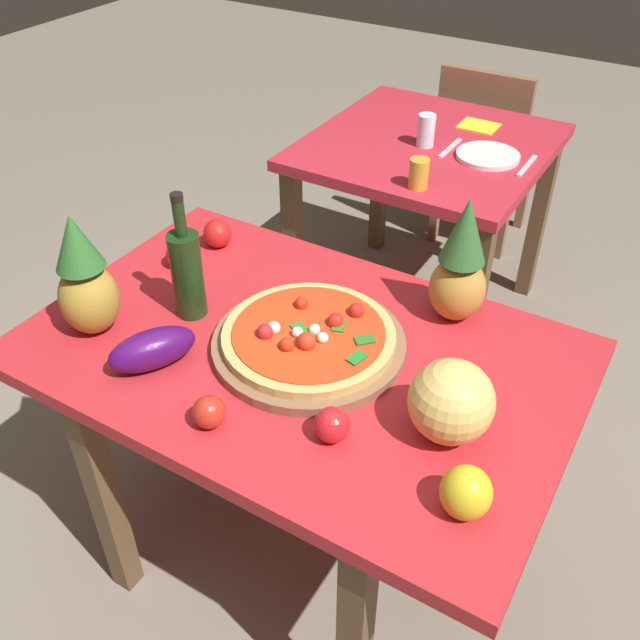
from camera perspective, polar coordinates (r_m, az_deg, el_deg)
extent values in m
plane|color=gray|center=(2.19, -1.36, -17.56)|extent=(10.00, 10.00, 0.00)
cube|color=brown|center=(1.91, -17.04, -13.78)|extent=(0.06, 0.06, 0.71)
cube|color=brown|center=(2.27, -4.36, -1.92)|extent=(0.06, 0.06, 0.71)
cube|color=brown|center=(2.04, 12.73, -8.57)|extent=(0.06, 0.06, 0.71)
cube|color=red|center=(1.64, -1.73, -2.85)|extent=(1.26, 0.82, 0.04)
cube|color=brown|center=(2.70, -2.23, 5.51)|extent=(0.06, 0.06, 0.71)
cube|color=brown|center=(2.45, 12.31, 0.65)|extent=(0.06, 0.06, 0.71)
cube|color=brown|center=(3.26, 4.89, 11.40)|extent=(0.06, 0.06, 0.71)
cube|color=brown|center=(3.05, 17.30, 7.77)|extent=(0.06, 0.06, 0.71)
cube|color=#BD2635|center=(2.66, 8.83, 13.77)|extent=(0.83, 0.87, 0.04)
cube|color=#885E42|center=(3.63, 16.34, 10.16)|extent=(0.04, 0.04, 0.41)
cube|color=#885E42|center=(3.70, 11.41, 11.53)|extent=(0.04, 0.04, 0.41)
cube|color=#885E42|center=(3.34, 14.73, 7.98)|extent=(0.04, 0.04, 0.41)
cube|color=#885E42|center=(3.42, 9.46, 9.49)|extent=(0.04, 0.04, 0.41)
cube|color=#885E42|center=(3.42, 13.53, 13.17)|extent=(0.41, 0.41, 0.04)
cube|color=#875F42|center=(3.18, 13.04, 15.65)|extent=(0.40, 0.05, 0.40)
cylinder|color=#885E42|center=(1.62, -0.91, -1.98)|extent=(0.45, 0.45, 0.02)
cylinder|color=tan|center=(1.60, -0.92, -1.33)|extent=(0.40, 0.40, 0.02)
cylinder|color=red|center=(1.60, -0.93, -0.97)|extent=(0.35, 0.35, 0.00)
sphere|color=red|center=(1.64, 2.98, 0.77)|extent=(0.04, 0.04, 0.04)
sphere|color=red|center=(1.67, -1.52, 1.36)|extent=(0.03, 0.03, 0.03)
sphere|color=red|center=(1.58, -4.50, -0.98)|extent=(0.04, 0.04, 0.04)
sphere|color=red|center=(1.54, -2.72, -2.04)|extent=(0.03, 0.03, 0.03)
sphere|color=red|center=(1.55, -1.11, -1.78)|extent=(0.04, 0.04, 0.04)
sphere|color=red|center=(1.61, 1.27, -0.07)|extent=(0.04, 0.04, 0.04)
cube|color=#387925|center=(1.61, 1.53, -0.44)|extent=(0.04, 0.05, 0.00)
cube|color=#2F7D26|center=(1.60, -1.79, -0.67)|extent=(0.05, 0.05, 0.00)
cube|color=#26822B|center=(1.52, 3.00, -3.09)|extent=(0.04, 0.05, 0.00)
cube|color=#2F7124|center=(1.57, 3.67, -1.61)|extent=(0.05, 0.05, 0.00)
sphere|color=white|center=(1.58, -1.85, -1.01)|extent=(0.03, 0.03, 0.03)
sphere|color=white|center=(1.59, -3.78, -0.64)|extent=(0.03, 0.03, 0.03)
sphere|color=white|center=(1.56, 0.19, -1.48)|extent=(0.03, 0.03, 0.03)
sphere|color=white|center=(1.59, -0.46, -0.79)|extent=(0.03, 0.03, 0.03)
cylinder|color=#1A3414|center=(1.70, -10.73, 3.60)|extent=(0.08, 0.08, 0.22)
cylinder|color=#1A3414|center=(1.62, -11.37, 8.13)|extent=(0.03, 0.03, 0.09)
cylinder|color=black|center=(1.59, -11.60, 9.78)|extent=(0.03, 0.03, 0.02)
ellipsoid|color=#B48C34|center=(1.72, -18.26, 1.67)|extent=(0.14, 0.14, 0.18)
cone|color=#2F6C2D|center=(1.63, -19.31, 6.06)|extent=(0.11, 0.11, 0.13)
ellipsoid|color=#BB8538|center=(1.71, 11.10, 2.53)|extent=(0.14, 0.14, 0.16)
cone|color=#316931|center=(1.62, 11.78, 7.18)|extent=(0.11, 0.11, 0.16)
sphere|color=#EECA67|center=(1.40, 10.63, -6.54)|extent=(0.17, 0.17, 0.17)
ellipsoid|color=yellow|center=(1.30, 11.79, -13.59)|extent=(0.09, 0.09, 0.10)
ellipsoid|color=#430E59|center=(1.60, -13.48, -2.33)|extent=(0.18, 0.22, 0.09)
sphere|color=red|center=(1.99, -8.34, 6.98)|extent=(0.08, 0.08, 0.08)
sphere|color=red|center=(1.92, -11.44, 5.20)|extent=(0.07, 0.07, 0.07)
sphere|color=red|center=(1.40, 0.98, -8.52)|extent=(0.07, 0.07, 0.07)
sphere|color=red|center=(1.44, -9.02, -7.40)|extent=(0.07, 0.07, 0.07)
cylinder|color=gold|center=(2.30, 8.04, 11.71)|extent=(0.06, 0.06, 0.10)
cylinder|color=silver|center=(2.60, 8.62, 15.01)|extent=(0.06, 0.06, 0.11)
cylinder|color=white|center=(2.56, 13.49, 12.87)|extent=(0.22, 0.22, 0.02)
cube|color=silver|center=(2.61, 10.54, 13.59)|extent=(0.02, 0.18, 0.01)
cube|color=silver|center=(2.53, 16.49, 11.93)|extent=(0.02, 0.18, 0.01)
cube|color=yellow|center=(2.81, 12.78, 15.14)|extent=(0.14, 0.12, 0.01)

